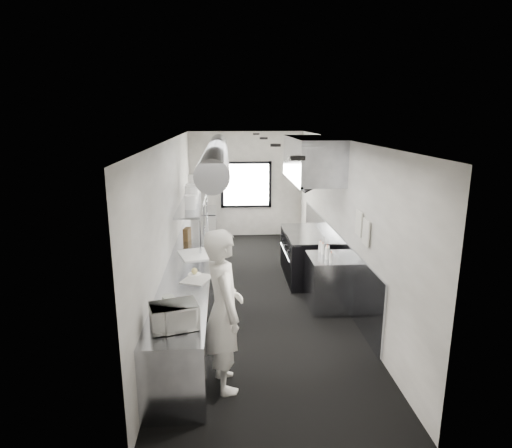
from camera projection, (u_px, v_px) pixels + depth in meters
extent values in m
cube|color=black|center=(257.00, 292.00, 8.04)|extent=(3.00, 8.00, 0.01)
cube|color=beige|center=(257.00, 140.00, 7.36)|extent=(3.00, 8.00, 0.01)
cube|color=silver|center=(246.00, 185.00, 11.57)|extent=(3.00, 0.02, 2.80)
cube|color=silver|center=(290.00, 324.00, 3.83)|extent=(3.00, 0.02, 2.80)
cube|color=silver|center=(172.00, 221.00, 7.59)|extent=(0.02, 8.00, 2.80)
cube|color=silver|center=(340.00, 218.00, 7.80)|extent=(0.02, 8.00, 2.80)
cube|color=#979BA5|center=(333.00, 257.00, 8.30)|extent=(0.03, 5.50, 1.10)
cylinder|color=gray|center=(217.00, 153.00, 7.76)|extent=(0.40, 6.40, 0.40)
cube|color=white|center=(246.00, 185.00, 11.53)|extent=(1.20, 0.03, 1.10)
cube|color=black|center=(246.00, 163.00, 11.41)|extent=(1.36, 0.03, 0.08)
cube|color=black|center=(246.00, 206.00, 11.69)|extent=(1.36, 0.03, 0.08)
cube|color=black|center=(222.00, 185.00, 11.50)|extent=(0.08, 0.03, 1.25)
cube|color=black|center=(270.00, 184.00, 11.59)|extent=(0.08, 0.03, 1.25)
cube|color=#979BA5|center=(312.00, 159.00, 8.21)|extent=(0.80, 2.20, 0.80)
cube|color=#979BA5|center=(292.00, 179.00, 8.28)|extent=(0.05, 2.20, 0.05)
cube|color=black|center=(307.00, 177.00, 8.29)|extent=(0.50, 2.10, 0.28)
cube|color=#979BA5|center=(192.00, 281.00, 7.37)|extent=(0.70, 6.00, 0.90)
cube|color=#979BA5|center=(193.00, 201.00, 8.55)|extent=(0.45, 3.00, 0.04)
cylinder|color=#979BA5|center=(200.00, 236.00, 7.29)|extent=(0.04, 0.04, 0.66)
cylinder|color=#979BA5|center=(204.00, 217.00, 8.64)|extent=(0.04, 0.04, 0.66)
cylinder|color=#979BA5|center=(206.00, 203.00, 9.99)|extent=(0.04, 0.04, 0.66)
cube|color=black|center=(307.00, 256.00, 8.68)|extent=(0.85, 1.60, 0.90)
cube|color=#979BA5|center=(307.00, 234.00, 8.57)|extent=(0.85, 1.60, 0.04)
cube|color=#979BA5|center=(286.00, 257.00, 8.65)|extent=(0.03, 1.55, 0.80)
cylinder|color=#979BA5|center=(285.00, 252.00, 8.63)|extent=(0.03, 1.30, 0.03)
cube|color=#979BA5|center=(328.00, 282.00, 7.33)|extent=(0.65, 0.80, 0.90)
cube|color=#979BA5|center=(203.00, 227.00, 10.95)|extent=(0.70, 1.20, 0.90)
cube|color=silver|center=(359.00, 223.00, 6.59)|extent=(0.02, 0.28, 0.38)
cube|color=silver|center=(366.00, 233.00, 6.26)|extent=(0.02, 0.28, 0.38)
imported|color=silver|center=(224.00, 310.00, 5.06)|extent=(0.63, 0.81, 1.97)
imported|color=white|center=(174.00, 316.00, 4.78)|extent=(0.56, 0.48, 0.28)
cylinder|color=#A7AFA1|center=(169.00, 301.00, 5.40)|extent=(0.15, 0.15, 0.10)
cylinder|color=#A7AFA1|center=(168.00, 300.00, 5.43)|extent=(0.19, 0.19, 0.10)
cube|color=beige|center=(197.00, 279.00, 6.24)|extent=(0.50, 0.54, 0.01)
cylinder|color=white|center=(195.00, 274.00, 6.41)|extent=(0.20, 0.20, 0.02)
sphere|color=#E0CD75|center=(194.00, 271.00, 6.40)|extent=(0.09, 0.09, 0.09)
cube|color=white|center=(195.00, 255.00, 7.32)|extent=(0.67, 0.77, 0.02)
cube|color=#4C361A|center=(187.00, 234.00, 8.16)|extent=(0.14, 0.23, 0.24)
cylinder|color=white|center=(190.00, 202.00, 7.71)|extent=(0.26, 0.26, 0.25)
cylinder|color=white|center=(192.00, 194.00, 8.23)|extent=(0.30, 0.30, 0.34)
cylinder|color=white|center=(192.00, 192.00, 8.57)|extent=(0.28, 0.28, 0.32)
cylinder|color=white|center=(194.00, 184.00, 9.28)|extent=(0.34, 0.34, 0.41)
cylinder|color=white|center=(331.00, 258.00, 6.92)|extent=(0.06, 0.06, 0.17)
cylinder|color=white|center=(327.00, 253.00, 7.10)|extent=(0.08, 0.08, 0.20)
cylinder|color=white|center=(327.00, 252.00, 7.18)|extent=(0.09, 0.09, 0.20)
cylinder|color=white|center=(323.00, 249.00, 7.36)|extent=(0.08, 0.08, 0.18)
cylinder|color=white|center=(320.00, 247.00, 7.48)|extent=(0.07, 0.07, 0.18)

